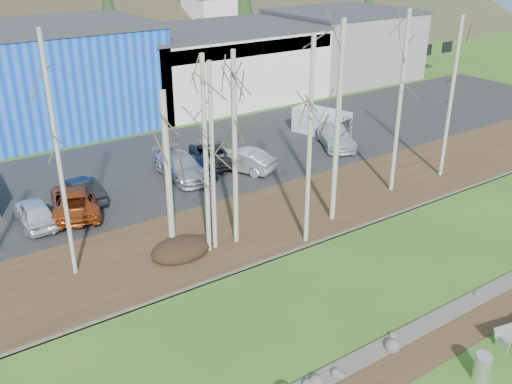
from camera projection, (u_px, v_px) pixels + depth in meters
ground at (489, 371)px, 20.93m from camera, size 200.00×200.00×0.00m
dirt_strip at (443, 340)px, 22.50m from camera, size 80.00×1.80×0.03m
near_bank_rocks at (423, 327)px, 23.26m from camera, size 80.00×0.80×0.50m
river at (354, 281)px, 26.34m from camera, size 80.00×8.00×0.90m
far_bank_rocks at (298, 245)px, 29.43m from camera, size 80.00×0.80×0.46m
far_bank at (263, 221)px, 31.80m from camera, size 80.00×7.00×0.15m
parking_lot at (176, 164)px, 39.70m from camera, size 80.00×14.00×0.14m
building_blue at (26, 79)px, 45.47m from camera, size 20.40×12.24×8.30m
building_white at (219, 63)px, 55.04m from camera, size 18.36×12.24×6.80m
building_grey at (343, 44)px, 63.21m from camera, size 14.28×12.24×7.30m
litter_bin at (482, 368)px, 20.31m from camera, size 0.70×0.70×1.00m
dirt_mound at (181, 249)px, 28.18m from camera, size 3.09×2.18×0.61m
birch_1 at (59, 161)px, 24.48m from camera, size 0.19×0.19×11.18m
birch_2 at (168, 174)px, 27.11m from camera, size 0.31×0.31×8.14m
birch_3 at (212, 160)px, 27.06m from camera, size 0.22×0.22×9.42m
birch_4 at (235, 159)px, 27.93m from camera, size 0.27×0.27×8.93m
birch_5 at (235, 152)px, 27.52m from camera, size 0.22×0.22×9.80m
birch_6 at (309, 145)px, 27.45m from camera, size 0.23×0.23×10.51m
birch_7 at (338, 125)px, 29.71m from camera, size 0.29×0.29×10.82m
birch_8 at (400, 105)px, 33.31m from camera, size 0.24×0.24×10.84m
birch_9 at (451, 99)px, 35.66m from camera, size 0.23×0.23×10.20m
birch_10 at (206, 159)px, 26.69m from camera, size 0.22×0.22×9.80m
car_0 at (35, 212)px, 30.97m from camera, size 1.83×4.26×1.43m
car_1 at (83, 190)px, 33.73m from camera, size 1.47×4.21×1.39m
car_2 at (75, 200)px, 32.29m from camera, size 3.94×6.01×1.54m
car_3 at (181, 166)px, 37.05m from camera, size 2.30×5.38×1.55m
car_4 at (194, 167)px, 37.22m from camera, size 1.83×3.94×1.31m
car_5 at (242, 160)px, 38.14m from camera, size 3.38×4.83×1.51m
car_6 at (211, 153)px, 39.38m from camera, size 3.89×5.78×1.47m
car_7 at (335, 136)px, 42.74m from camera, size 4.35×5.76×1.55m
van_white at (323, 123)px, 45.02m from camera, size 3.01×4.83×1.97m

